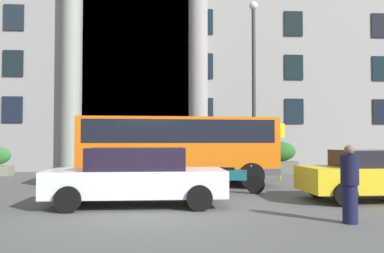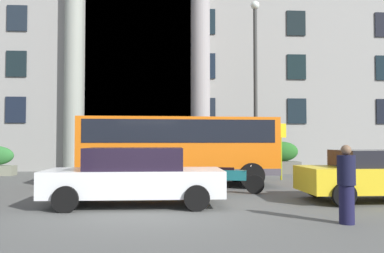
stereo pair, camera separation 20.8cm
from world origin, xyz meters
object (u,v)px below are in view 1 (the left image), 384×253
bus_stop_sign (280,145)px  pedestrian_child_trailing (350,184)px  hedge_planter_east (200,160)px  lamppost_plaza_centre (254,75)px  scooter_by_planter (231,179)px  motorcycle_near_kerb (114,180)px  hedge_planter_entrance_right (280,158)px  orange_minibus (178,145)px  parked_sedan_second (137,176)px  parked_sedan_far (381,174)px

bus_stop_sign → pedestrian_child_trailing: size_ratio=1.52×
hedge_planter_east → lamppost_plaza_centre: 4.83m
hedge_planter_east → scooter_by_planter: bearing=-87.4°
lamppost_plaza_centre → motorcycle_near_kerb: bearing=-135.0°
bus_stop_sign → hedge_planter_entrance_right: bearing=73.1°
scooter_by_planter → orange_minibus: bearing=138.2°
bus_stop_sign → lamppost_plaza_centre: size_ratio=0.29×
motorcycle_near_kerb → lamppost_plaza_centre: size_ratio=0.25×
orange_minibus → lamppost_plaza_centre: 5.99m
hedge_planter_east → lamppost_plaza_centre: lamppost_plaza_centre is taller
orange_minibus → scooter_by_planter: (1.60, -2.32, -1.06)m
orange_minibus → hedge_planter_east: 4.85m
parked_sedan_second → bus_stop_sign: bearing=48.5°
parked_sedan_second → pedestrian_child_trailing: bearing=-30.6°
orange_minibus → lamppost_plaza_centre: size_ratio=0.88×
parked_sedan_second → lamppost_plaza_centre: 10.20m
hedge_planter_entrance_right → parked_sedan_far: 9.43m
motorcycle_near_kerb → scooter_by_planter: same height
parked_sedan_far → hedge_planter_east: bearing=115.0°
scooter_by_planter → pedestrian_child_trailing: size_ratio=1.28×
parked_sedan_second → parked_sedan_far: size_ratio=1.03×
lamppost_plaza_centre → orange_minibus: bearing=-137.1°
hedge_planter_entrance_right → motorcycle_near_kerb: size_ratio=0.81×
scooter_by_planter → hedge_planter_entrance_right: bearing=76.6°
motorcycle_near_kerb → pedestrian_child_trailing: bearing=-47.1°
orange_minibus → scooter_by_planter: 3.01m
scooter_by_planter → hedge_planter_east: bearing=106.3°
parked_sedan_far → motorcycle_near_kerb: size_ratio=2.12×
lamppost_plaza_centre → parked_sedan_far: bearing=-76.5°
lamppost_plaza_centre → hedge_planter_east: bearing=154.0°
hedge_planter_east → lamppost_plaza_centre: (2.41, -1.18, 4.02)m
parked_sedan_far → pedestrian_child_trailing: pedestrian_child_trailing is taller
pedestrian_child_trailing → parked_sedan_second: bearing=121.2°
parked_sedan_second → lamppost_plaza_centre: bearing=58.1°
hedge_planter_entrance_right → lamppost_plaza_centre: 4.70m
hedge_planter_entrance_right → scooter_by_planter: bearing=-117.1°
bus_stop_sign → parked_sedan_far: bus_stop_sign is taller
orange_minibus → pedestrian_child_trailing: size_ratio=4.54×
orange_minibus → hedge_planter_entrance_right: bearing=40.9°
bus_stop_sign → motorcycle_near_kerb: bus_stop_sign is taller
hedge_planter_entrance_right → motorcycle_near_kerb: bearing=-134.9°
hedge_planter_east → lamppost_plaza_centre: bearing=-26.0°
bus_stop_sign → scooter_by_planter: 5.24m
hedge_planter_entrance_right → parked_sedan_far: bearing=-89.6°
hedge_planter_entrance_right → motorcycle_near_kerb: hedge_planter_entrance_right is taller
hedge_planter_entrance_right → orange_minibus: bearing=-136.2°
hedge_planter_entrance_right → motorcycle_near_kerb: 10.68m
orange_minibus → hedge_planter_entrance_right: 7.60m
orange_minibus → motorcycle_near_kerb: (-2.07, -2.33, -1.06)m
hedge_planter_east → hedge_planter_entrance_right: 4.22m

